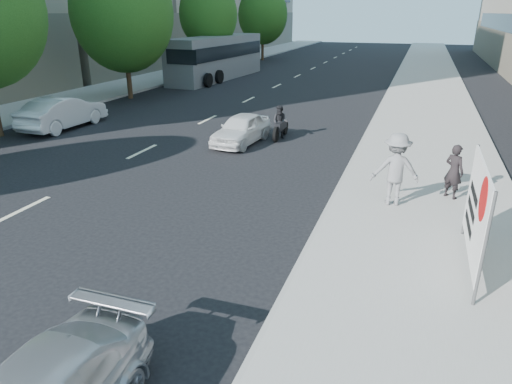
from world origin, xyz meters
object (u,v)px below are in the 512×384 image
at_px(protest_banner, 476,210).
at_px(white_sedan_mid, 63,112).
at_px(pedestrian_woman, 454,171).
at_px(motorcycle, 280,124).
at_px(jogger, 395,169).
at_px(white_sedan_near, 241,129).
at_px(bus, 217,58).

relative_size(protest_banner, white_sedan_mid, 0.69).
distance_m(pedestrian_woman, motorcycle, 8.41).
distance_m(jogger, white_sedan_near, 8.06).
bearing_deg(white_sedan_mid, jogger, 163.64).
height_order(pedestrian_woman, white_sedan_near, pedestrian_woman).
bearing_deg(white_sedan_near, pedestrian_woman, -21.28).
distance_m(jogger, pedestrian_woman, 1.86).
xyz_separation_m(protest_banner, bus, (-17.02, 25.62, 0.23)).
bearing_deg(motorcycle, jogger, -52.52).
xyz_separation_m(protest_banner, motorcycle, (-6.78, 9.10, -0.76)).
bearing_deg(pedestrian_woman, white_sedan_mid, 25.00).
bearing_deg(jogger, white_sedan_mid, -28.84).
bearing_deg(white_sedan_mid, protest_banner, 156.66).
distance_m(white_sedan_near, white_sedan_mid, 8.78).
relative_size(white_sedan_mid, bus, 0.37).
xyz_separation_m(jogger, protest_banner, (1.71, -2.87, 0.26)).
height_order(white_sedan_near, white_sedan_mid, white_sedan_mid).
height_order(pedestrian_woman, white_sedan_mid, pedestrian_woman).
distance_m(white_sedan_mid, motorcycle, 10.18).
height_order(jogger, pedestrian_woman, jogger).
relative_size(jogger, bus, 0.16).
relative_size(protest_banner, white_sedan_near, 0.86).
bearing_deg(pedestrian_woman, bus, -14.89).
relative_size(pedestrian_woman, white_sedan_near, 0.44).
xyz_separation_m(pedestrian_woman, protest_banner, (0.17, -3.90, 0.47)).
bearing_deg(white_sedan_near, bus, 121.72).
bearing_deg(protest_banner, white_sedan_near, 135.95).
bearing_deg(white_sedan_mid, white_sedan_near, -177.50).
bearing_deg(motorcycle, white_sedan_mid, -172.81).
xyz_separation_m(pedestrian_woman, bus, (-16.85, 21.72, 0.71)).
relative_size(pedestrian_woman, bus, 0.13).
bearing_deg(white_sedan_near, motorcycle, 50.41).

